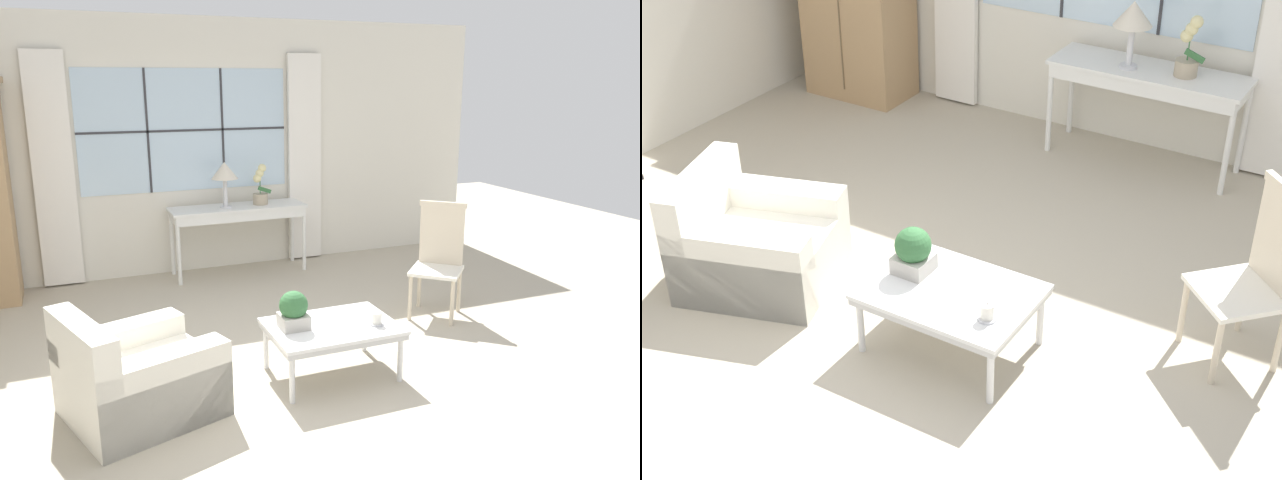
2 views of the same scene
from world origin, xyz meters
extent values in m
plane|color=#B2A893|center=(0.00, 0.00, 0.00)|extent=(14.00, 14.00, 0.00)
cube|color=white|center=(0.48, 2.70, 0.75)|extent=(1.51, 0.49, 0.03)
cube|color=white|center=(0.48, 2.70, 0.69)|extent=(1.45, 0.47, 0.10)
cylinder|color=white|center=(-0.24, 2.49, 0.37)|extent=(0.04, 0.04, 0.74)
cylinder|color=white|center=(1.19, 2.49, 0.37)|extent=(0.04, 0.04, 0.74)
cylinder|color=white|center=(-0.24, 2.90, 0.37)|extent=(0.04, 0.04, 0.74)
cylinder|color=white|center=(1.19, 2.90, 0.37)|extent=(0.04, 0.04, 0.74)
cylinder|color=silver|center=(0.33, 2.64, 0.78)|extent=(0.14, 0.14, 0.02)
cylinder|color=silver|center=(0.33, 2.64, 0.94)|extent=(0.05, 0.05, 0.30)
cone|color=beige|center=(0.33, 2.64, 1.18)|extent=(0.29, 0.29, 0.18)
cylinder|color=tan|center=(0.75, 2.70, 0.83)|extent=(0.17, 0.17, 0.12)
cylinder|color=#336638|center=(0.75, 2.70, 1.05)|extent=(0.01, 0.01, 0.32)
cube|color=#336638|center=(0.80, 2.70, 0.93)|extent=(0.16, 0.02, 0.09)
sphere|color=beige|center=(0.72, 2.71, 1.06)|extent=(0.09, 0.09, 0.09)
sphere|color=beige|center=(0.75, 2.71, 1.12)|extent=(0.09, 0.09, 0.09)
sphere|color=beige|center=(0.78, 2.71, 1.18)|extent=(0.09, 0.09, 0.09)
cube|color=silver|center=(-0.95, -0.09, 0.19)|extent=(1.09, 1.05, 0.38)
cube|color=silver|center=(-1.29, -0.20, 0.56)|extent=(0.40, 0.82, 0.35)
cube|color=silver|center=(-1.04, 0.20, 0.26)|extent=(0.90, 0.46, 0.52)
cube|color=silver|center=(-0.86, -0.38, 0.26)|extent=(0.90, 0.46, 0.52)
cube|color=white|center=(1.78, 0.67, 0.44)|extent=(0.62, 0.62, 0.03)
cube|color=beige|center=(1.92, 0.82, 0.73)|extent=(0.32, 0.31, 0.55)
cylinder|color=beige|center=(1.79, 0.40, 0.21)|extent=(0.04, 0.04, 0.42)
cylinder|color=beige|center=(1.51, 0.67, 0.21)|extent=(0.04, 0.04, 0.42)
cylinder|color=beige|center=(2.05, 0.68, 0.21)|extent=(0.04, 0.04, 0.42)
cylinder|color=beige|center=(1.78, 0.94, 0.21)|extent=(0.04, 0.04, 0.42)
cube|color=silver|center=(0.42, -0.06, 0.39)|extent=(0.93, 0.68, 0.03)
cube|color=beige|center=(0.42, -0.06, 0.35)|extent=(0.91, 0.66, 0.04)
cylinder|color=silver|center=(0.00, -0.35, 0.19)|extent=(0.04, 0.04, 0.37)
cylinder|color=silver|center=(0.83, -0.35, 0.19)|extent=(0.04, 0.04, 0.37)
cylinder|color=silver|center=(0.00, 0.23, 0.19)|extent=(0.04, 0.04, 0.37)
cylinder|color=silver|center=(0.83, 0.23, 0.19)|extent=(0.04, 0.04, 0.37)
cube|color=#BCB7AD|center=(0.14, -0.01, 0.45)|extent=(0.20, 0.20, 0.10)
sphere|color=#336638|center=(0.14, -0.01, 0.57)|extent=(0.21, 0.21, 0.21)
cylinder|color=silver|center=(0.72, -0.19, 0.40)|extent=(0.10, 0.10, 0.01)
cylinder|color=silver|center=(0.72, -0.19, 0.45)|extent=(0.07, 0.07, 0.08)
cylinder|color=black|center=(0.72, -0.19, 0.50)|extent=(0.00, 0.00, 0.01)
camera|label=1|loc=(-1.30, -3.96, 2.13)|focal=35.00mm
camera|label=2|loc=(2.53, -3.45, 3.24)|focal=50.00mm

